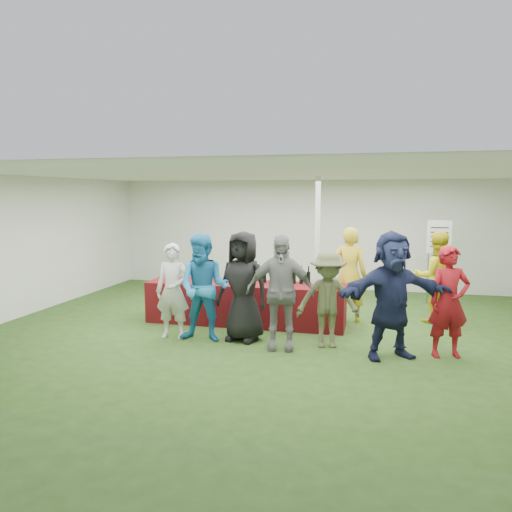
% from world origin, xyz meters
% --- Properties ---
extents(ground, '(60.00, 60.00, 0.00)m').
position_xyz_m(ground, '(0.00, 0.00, 0.00)').
color(ground, '#284719').
rests_on(ground, ground).
extents(tent, '(10.00, 10.00, 10.00)m').
position_xyz_m(tent, '(0.50, 1.20, 1.35)').
color(tent, white).
rests_on(tent, ground).
extents(serving_table, '(3.60, 0.80, 0.75)m').
position_xyz_m(serving_table, '(-0.68, 0.19, 0.38)').
color(serving_table, '#590C0C').
rests_on(serving_table, ground).
extents(wine_bottles, '(0.86, 0.14, 0.32)m').
position_xyz_m(wine_bottles, '(0.05, 0.35, 0.87)').
color(wine_bottles, black).
rests_on(wine_bottles, serving_table).
extents(wine_glasses, '(2.68, 0.16, 0.16)m').
position_xyz_m(wine_glasses, '(-1.12, -0.06, 0.86)').
color(wine_glasses, silver).
rests_on(wine_glasses, serving_table).
extents(water_bottle, '(0.07, 0.07, 0.23)m').
position_xyz_m(water_bottle, '(-0.64, 0.27, 0.85)').
color(water_bottle, silver).
rests_on(water_bottle, serving_table).
extents(bar_towel, '(0.25, 0.18, 0.03)m').
position_xyz_m(bar_towel, '(0.82, 0.24, 0.77)').
color(bar_towel, white).
rests_on(bar_towel, serving_table).
extents(dump_bucket, '(0.25, 0.25, 0.18)m').
position_xyz_m(dump_bucket, '(0.87, -0.03, 0.84)').
color(dump_bucket, slate).
rests_on(dump_bucket, serving_table).
extents(wine_list_sign, '(0.50, 0.03, 1.80)m').
position_xyz_m(wine_list_sign, '(2.90, 2.73, 1.32)').
color(wine_list_sign, slate).
rests_on(wine_list_sign, ground).
extents(staff_pourer, '(0.66, 0.45, 1.76)m').
position_xyz_m(staff_pourer, '(1.14, 0.81, 0.88)').
color(staff_pourer, gold).
rests_on(staff_pourer, ground).
extents(staff_back, '(0.90, 0.75, 1.68)m').
position_xyz_m(staff_back, '(2.69, 1.13, 0.84)').
color(staff_back, gold).
rests_on(staff_back, ground).
extents(customer_0, '(0.58, 0.39, 1.56)m').
position_xyz_m(customer_0, '(-1.59, -0.98, 0.78)').
color(customer_0, beige).
rests_on(customer_0, ground).
extents(customer_1, '(0.85, 0.67, 1.73)m').
position_xyz_m(customer_1, '(-1.04, -1.00, 0.86)').
color(customer_1, '#2076B0').
rests_on(customer_1, ground).
extents(customer_2, '(0.96, 0.73, 1.77)m').
position_xyz_m(customer_2, '(-0.44, -0.82, 0.88)').
color(customer_2, black).
rests_on(customer_2, ground).
extents(customer_3, '(1.08, 0.56, 1.76)m').
position_xyz_m(customer_3, '(0.22, -1.12, 0.88)').
color(customer_3, slate).
rests_on(customer_3, ground).
extents(customer_4, '(1.06, 0.76, 1.49)m').
position_xyz_m(customer_4, '(0.92, -0.86, 0.75)').
color(customer_4, '#4B512F').
rests_on(customer_4, ground).
extents(customer_5, '(1.77, 1.23, 1.84)m').
position_xyz_m(customer_5, '(1.85, -1.16, 0.92)').
color(customer_5, '#181E3D').
rests_on(customer_5, ground).
extents(customer_6, '(0.68, 0.54, 1.62)m').
position_xyz_m(customer_6, '(2.66, -0.92, 0.81)').
color(customer_6, maroon).
rests_on(customer_6, ground).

